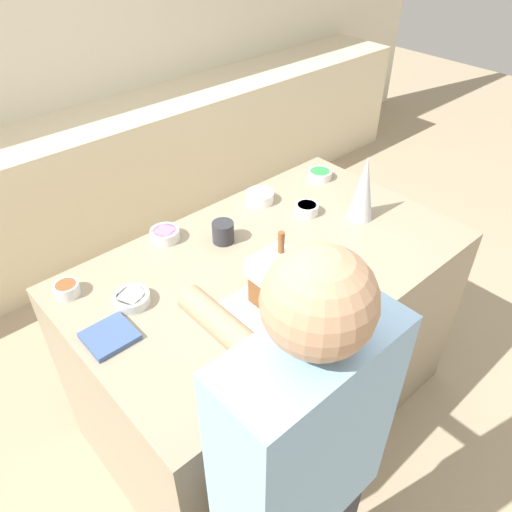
% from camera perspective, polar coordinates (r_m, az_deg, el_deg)
% --- Properties ---
extents(ground_plane, '(12.00, 12.00, 0.00)m').
position_cam_1_polar(ground_plane, '(2.75, 1.32, -16.18)').
color(ground_plane, tan).
extents(wall_back, '(8.00, 0.05, 2.60)m').
position_cam_1_polar(wall_back, '(3.66, -24.27, 20.25)').
color(wall_back, beige).
rests_on(wall_back, ground_plane).
extents(back_cabinet_block, '(6.00, 0.60, 0.93)m').
position_cam_1_polar(back_cabinet_block, '(3.69, -19.07, 7.17)').
color(back_cabinet_block, beige).
rests_on(back_cabinet_block, ground_plane).
extents(kitchen_island, '(1.65, 0.99, 0.96)m').
position_cam_1_polar(kitchen_island, '(2.38, 1.48, -9.44)').
color(kitchen_island, gray).
rests_on(kitchen_island, ground_plane).
extents(baking_tray, '(0.41, 0.28, 0.01)m').
position_cam_1_polar(baking_tray, '(1.86, 2.30, -5.26)').
color(baking_tray, '#B2B2BC').
rests_on(baking_tray, kitchen_island).
extents(gingerbread_house, '(0.17, 0.16, 0.28)m').
position_cam_1_polar(gingerbread_house, '(1.78, 2.39, -2.73)').
color(gingerbread_house, brown).
rests_on(gingerbread_house, baking_tray).
extents(decorative_tree, '(0.12, 0.12, 0.31)m').
position_cam_1_polar(decorative_tree, '(2.28, 12.21, 7.60)').
color(decorative_tree, silver).
rests_on(decorative_tree, kitchen_island).
extents(candy_bowl_center_rear, '(0.14, 0.14, 0.04)m').
position_cam_1_polar(candy_bowl_center_rear, '(1.90, -14.04, -4.74)').
color(candy_bowl_center_rear, silver).
rests_on(candy_bowl_center_rear, kitchen_island).
extents(candy_bowl_front_corner, '(0.13, 0.13, 0.05)m').
position_cam_1_polar(candy_bowl_front_corner, '(2.41, 0.41, 6.81)').
color(candy_bowl_front_corner, white).
rests_on(candy_bowl_front_corner, kitchen_island).
extents(candy_bowl_near_tray_left, '(0.11, 0.11, 0.05)m').
position_cam_1_polar(candy_bowl_near_tray_left, '(2.33, 5.82, 5.43)').
color(candy_bowl_near_tray_left, silver).
rests_on(candy_bowl_near_tray_left, kitchen_island).
extents(candy_bowl_far_left, '(0.09, 0.09, 0.05)m').
position_cam_1_polar(candy_bowl_far_left, '(2.00, -20.81, -3.50)').
color(candy_bowl_far_left, silver).
rests_on(candy_bowl_far_left, kitchen_island).
extents(candy_bowl_behind_tray, '(0.12, 0.12, 0.04)m').
position_cam_1_polar(candy_bowl_behind_tray, '(2.63, 7.31, 9.28)').
color(candy_bowl_behind_tray, silver).
rests_on(candy_bowl_behind_tray, kitchen_island).
extents(candy_bowl_far_right, '(0.13, 0.13, 0.05)m').
position_cam_1_polar(candy_bowl_far_right, '(2.18, -10.36, 2.48)').
color(candy_bowl_far_right, silver).
rests_on(candy_bowl_far_right, kitchen_island).
extents(cookbook, '(0.16, 0.16, 0.02)m').
position_cam_1_polar(cookbook, '(1.80, -16.37, -8.78)').
color(cookbook, '#3F598C').
rests_on(cookbook, kitchen_island).
extents(mug, '(0.09, 0.09, 0.09)m').
position_cam_1_polar(mug, '(2.13, -3.78, 2.74)').
color(mug, '#2D2D33').
rests_on(mug, kitchen_island).
extents(person, '(0.45, 0.56, 1.71)m').
position_cam_1_polar(person, '(1.51, 4.77, -25.28)').
color(person, '#333338').
rests_on(person, ground_plane).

